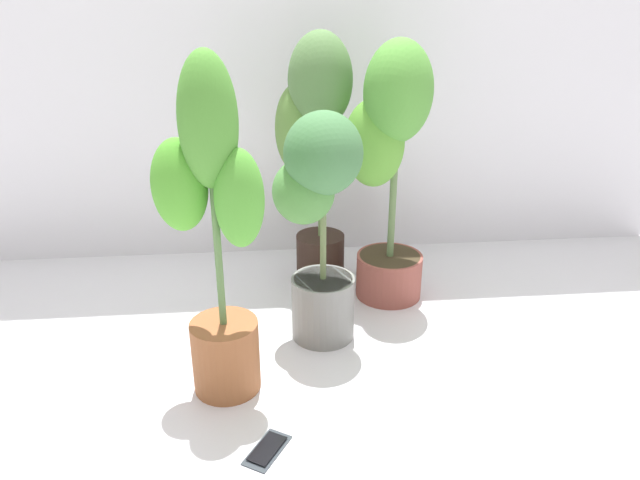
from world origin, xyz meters
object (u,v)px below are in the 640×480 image
(potted_plant_back_right, at_px, (389,154))
(potted_plant_front_left, at_px, (214,230))
(potted_plant_back_center, at_px, (315,135))
(potted_plant_center, at_px, (318,213))
(cell_phone, at_px, (267,449))

(potted_plant_back_right, bearing_deg, potted_plant_front_left, -137.88)
(potted_plant_back_center, distance_m, potted_plant_front_left, 0.75)
(potted_plant_center, bearing_deg, potted_plant_back_right, 43.84)
(potted_plant_back_center, height_order, potted_plant_back_right, potted_plant_back_center)
(potted_plant_front_left, bearing_deg, cell_phone, -66.91)
(potted_plant_back_center, relative_size, cell_phone, 6.06)
(potted_plant_back_center, bearing_deg, potted_plant_front_left, -116.10)
(potted_plant_front_left, bearing_deg, potted_plant_back_right, 42.12)
(potted_plant_back_center, bearing_deg, potted_plant_back_right, -29.87)
(potted_plant_back_center, height_order, cell_phone, potted_plant_back_center)
(potted_plant_center, bearing_deg, cell_phone, -108.74)
(potted_plant_back_right, xyz_separation_m, potted_plant_center, (-0.27, -0.26, -0.11))
(potted_plant_front_left, distance_m, cell_phone, 0.59)
(potted_plant_back_right, bearing_deg, potted_plant_center, -136.16)
(potted_plant_front_left, xyz_separation_m, potted_plant_back_right, (0.58, 0.52, 0.05))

